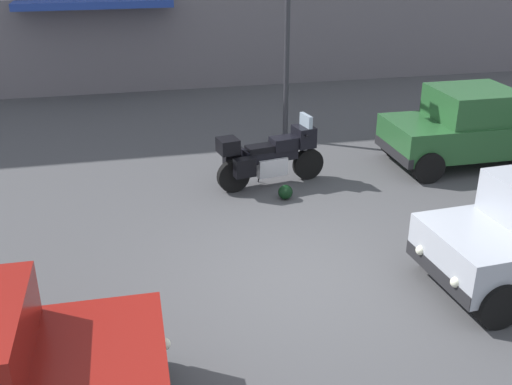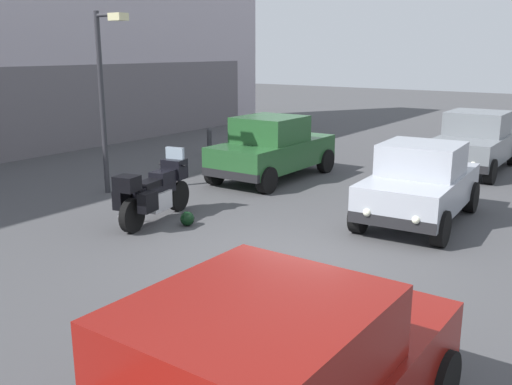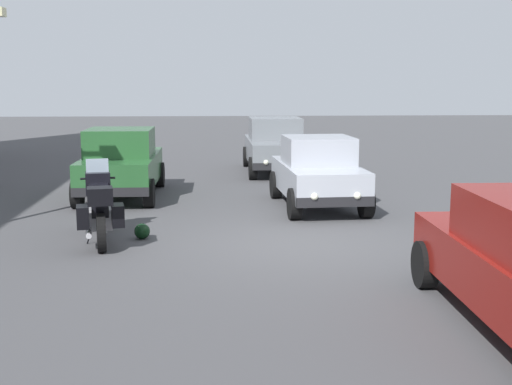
{
  "view_description": "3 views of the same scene",
  "coord_description": "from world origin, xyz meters",
  "px_view_note": "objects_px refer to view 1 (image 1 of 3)",
  "views": [
    {
      "loc": [
        -2.34,
        -7.14,
        4.71
      ],
      "look_at": [
        -0.45,
        1.22,
        0.87
      ],
      "focal_mm": 41.79,
      "sensor_mm": 36.0,
      "label": 1
    },
    {
      "loc": [
        -7.43,
        -4.41,
        3.3
      ],
      "look_at": [
        0.2,
        0.91,
        0.97
      ],
      "focal_mm": 40.11,
      "sensor_mm": 36.0,
      "label": 2
    },
    {
      "loc": [
        -11.33,
        1.38,
        2.81
      ],
      "look_at": [
        0.05,
        0.7,
        0.88
      ],
      "focal_mm": 47.54,
      "sensor_mm": 36.0,
      "label": 3
    }
  ],
  "objects_px": {
    "motorcycle": "(270,156)",
    "streetlamp_curbside": "(289,32)",
    "car_wagon_end": "(474,127)",
    "helmet": "(285,192)",
    "bollard_curbside": "(458,96)"
  },
  "relations": [
    {
      "from": "motorcycle",
      "to": "streetlamp_curbside",
      "type": "xyz_separation_m",
      "value": [
        1.03,
        2.44,
        1.94
      ]
    },
    {
      "from": "car_wagon_end",
      "to": "streetlamp_curbside",
      "type": "xyz_separation_m",
      "value": [
        -3.5,
        2.21,
        1.75
      ]
    },
    {
      "from": "helmet",
      "to": "bollard_curbside",
      "type": "height_order",
      "value": "bollard_curbside"
    },
    {
      "from": "streetlamp_curbside",
      "to": "bollard_curbside",
      "type": "distance_m",
      "value": 5.76
    },
    {
      "from": "motorcycle",
      "to": "helmet",
      "type": "xyz_separation_m",
      "value": [
        0.13,
        -0.71,
        -0.48
      ]
    },
    {
      "from": "bollard_curbside",
      "to": "streetlamp_curbside",
      "type": "bearing_deg",
      "value": -165.91
    },
    {
      "from": "motorcycle",
      "to": "bollard_curbside",
      "type": "xyz_separation_m",
      "value": [
        6.24,
        3.75,
        -0.16
      ]
    },
    {
      "from": "motorcycle",
      "to": "helmet",
      "type": "bearing_deg",
      "value": -90.19
    },
    {
      "from": "motorcycle",
      "to": "streetlamp_curbside",
      "type": "distance_m",
      "value": 3.28
    },
    {
      "from": "motorcycle",
      "to": "car_wagon_end",
      "type": "height_order",
      "value": "car_wagon_end"
    },
    {
      "from": "streetlamp_curbside",
      "to": "helmet",
      "type": "bearing_deg",
      "value": -106.0
    },
    {
      "from": "car_wagon_end",
      "to": "bollard_curbside",
      "type": "xyz_separation_m",
      "value": [
        1.7,
        3.52,
        -0.35
      ]
    },
    {
      "from": "helmet",
      "to": "bollard_curbside",
      "type": "bearing_deg",
      "value": 36.11
    },
    {
      "from": "motorcycle",
      "to": "streetlamp_curbside",
      "type": "height_order",
      "value": "streetlamp_curbside"
    },
    {
      "from": "motorcycle",
      "to": "bollard_curbside",
      "type": "distance_m",
      "value": 7.28
    }
  ]
}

